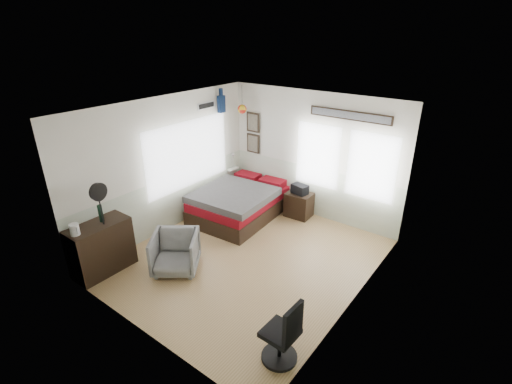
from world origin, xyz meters
TOP-DOWN VIEW (x-y plane):
  - ground_plane at (0.00, 0.00)m, footprint 4.00×4.50m
  - room_shell at (-0.08, 0.19)m, footprint 4.02×4.52m
  - wall_decor at (-1.10, 1.96)m, footprint 3.55×1.32m
  - bed at (-1.15, 1.19)m, footprint 1.61×2.16m
  - dresser at (-1.74, -1.75)m, footprint 0.48×1.00m
  - armchair at (-0.76, -1.00)m, footprint 1.05×1.05m
  - nightstand at (-0.11, 1.98)m, footprint 0.57×0.46m
  - task_chair at (1.75, -1.50)m, footprint 0.46×0.46m
  - kettle at (-1.70, -2.13)m, footprint 0.17×0.14m
  - bottle at (-1.76, -1.64)m, footprint 0.07×0.07m
  - stand_fan at (-1.65, -1.68)m, footprint 0.12×0.30m
  - black_bag at (-0.11, 1.98)m, footprint 0.38×0.28m

SIDE VIEW (x-z plane):
  - ground_plane at x=0.00m, z-range -0.01..0.00m
  - nightstand at x=-0.11m, z-range 0.00..0.54m
  - bed at x=-1.15m, z-range -0.01..0.65m
  - armchair at x=-0.76m, z-range 0.00..0.69m
  - task_chair at x=1.75m, z-range -0.09..0.83m
  - dresser at x=-1.74m, z-range 0.00..0.90m
  - black_bag at x=-0.11m, z-range 0.54..0.75m
  - kettle at x=-1.70m, z-range 0.90..1.09m
  - bottle at x=-1.76m, z-range 0.90..1.20m
  - stand_fan at x=-1.65m, z-range 1.10..1.84m
  - room_shell at x=-0.08m, z-range 0.26..2.97m
  - wall_decor at x=-1.10m, z-range 1.38..2.82m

